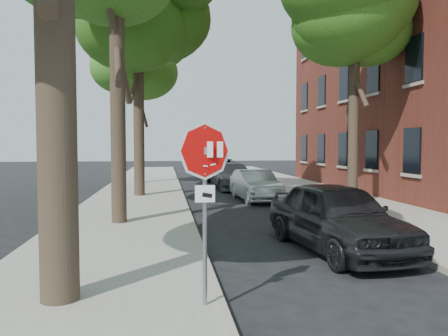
# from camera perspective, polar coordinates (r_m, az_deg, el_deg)

# --- Properties ---
(ground) EXTENTS (120.00, 120.00, 0.00)m
(ground) POSITION_cam_1_polar(r_m,az_deg,el_deg) (6.67, 3.81, -18.08)
(ground) COLOR black
(ground) RESTS_ON ground
(sidewalk_left) EXTENTS (4.00, 55.00, 0.12)m
(sidewalk_left) POSITION_cam_1_polar(r_m,az_deg,el_deg) (18.29, -11.63, -4.39)
(sidewalk_left) COLOR gray
(sidewalk_left) RESTS_ON ground
(sidewalk_right) EXTENTS (4.00, 55.00, 0.12)m
(sidewalk_right) POSITION_cam_1_polar(r_m,az_deg,el_deg) (19.64, 14.02, -3.91)
(sidewalk_right) COLOR gray
(sidewalk_right) RESTS_ON ground
(curb_left) EXTENTS (0.12, 55.00, 0.13)m
(curb_left) POSITION_cam_1_polar(r_m,az_deg,el_deg) (18.27, -5.18, -4.34)
(curb_left) COLOR #9E9384
(curb_left) RESTS_ON ground
(curb_right) EXTENTS (0.12, 55.00, 0.13)m
(curb_right) POSITION_cam_1_polar(r_m,az_deg,el_deg) (18.98, 8.24, -4.08)
(curb_right) COLOR #9E9384
(curb_right) RESTS_ON ground
(stop_sign) EXTENTS (0.76, 0.34, 2.61)m
(stop_sign) POSITION_cam_1_polar(r_m,az_deg,el_deg) (6.12, -2.52, -1.24)
(stop_sign) COLOR gray
(stop_sign) RESTS_ON sidewalk_left
(tree_mid_b) EXTENTS (5.88, 5.46, 10.36)m
(tree_mid_b) POSITION_cam_1_polar(r_m,az_deg,el_deg) (21.01, -11.25, 18.41)
(tree_mid_b) COLOR black
(tree_mid_b) RESTS_ON sidewalk_left
(tree_far) EXTENTS (5.29, 4.91, 9.33)m
(tree_far) POSITION_cam_1_polar(r_m,az_deg,el_deg) (27.67, -10.96, 12.99)
(tree_far) COLOR black
(tree_far) RESTS_ON sidewalk_left
(tree_right) EXTENTS (5.29, 4.91, 9.33)m
(tree_right) POSITION_cam_1_polar(r_m,az_deg,el_deg) (18.39, 16.54, 18.07)
(tree_right) COLOR black
(tree_right) RESTS_ON sidewalk_right
(car_a) EXTENTS (2.38, 4.80, 1.57)m
(car_a) POSITION_cam_1_polar(r_m,az_deg,el_deg) (10.25, 14.54, -6.14)
(car_a) COLOR black
(car_a) RESTS_ON ground
(car_b) EXTENTS (1.67, 4.13, 1.33)m
(car_b) POSITION_cam_1_polar(r_m,az_deg,el_deg) (18.81, 4.11, -2.27)
(car_b) COLOR #A3A6AB
(car_b) RESTS_ON ground
(car_c) EXTENTS (2.20, 5.00, 1.43)m
(car_c) POSITION_cam_1_polar(r_m,az_deg,el_deg) (23.80, 1.13, -1.04)
(car_c) COLOR #47464B
(car_c) RESTS_ON ground
(car_d) EXTENTS (2.50, 5.36, 1.49)m
(car_d) POSITION_cam_1_polar(r_m,az_deg,el_deg) (29.19, -0.16, -0.23)
(car_d) COLOR black
(car_d) RESTS_ON ground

